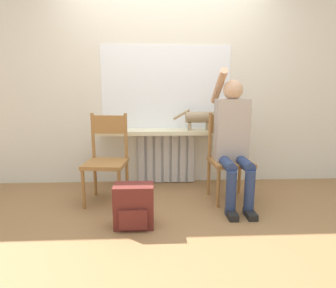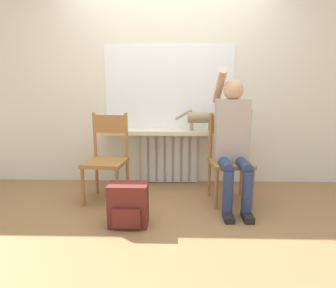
% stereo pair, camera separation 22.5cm
% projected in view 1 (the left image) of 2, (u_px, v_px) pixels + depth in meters
% --- Properties ---
extents(ground_plane, '(12.00, 12.00, 0.00)m').
position_uv_depth(ground_plane, '(171.00, 222.00, 2.59)').
color(ground_plane, olive).
extents(wall_with_window, '(7.00, 0.06, 2.70)m').
position_uv_depth(wall_with_window, '(166.00, 78.00, 3.54)').
color(wall_with_window, silver).
rests_on(wall_with_window, ground_plane).
extents(radiator, '(0.75, 0.08, 0.67)m').
position_uv_depth(radiator, '(166.00, 158.00, 3.66)').
color(radiator, silver).
rests_on(radiator, ground_plane).
extents(windowsill, '(1.68, 0.32, 0.05)m').
position_uv_depth(windowsill, '(167.00, 132.00, 3.48)').
color(windowsill, beige).
rests_on(windowsill, radiator).
extents(window_glass, '(1.61, 0.01, 1.03)m').
position_uv_depth(window_glass, '(166.00, 88.00, 3.53)').
color(window_glass, white).
rests_on(window_glass, windowsill).
extents(chair_left, '(0.47, 0.47, 0.95)m').
position_uv_depth(chair_left, '(107.00, 158.00, 3.02)').
color(chair_left, '#9E6B38').
rests_on(chair_left, ground_plane).
extents(chair_right, '(0.45, 0.45, 0.95)m').
position_uv_depth(chair_right, '(229.00, 157.00, 3.08)').
color(chair_right, '#9E6B38').
rests_on(chair_right, ground_plane).
extents(person, '(0.36, 0.95, 1.43)m').
position_uv_depth(person, '(233.00, 136.00, 2.93)').
color(person, navy).
rests_on(person, ground_plane).
extents(cat, '(0.55, 0.13, 0.26)m').
position_uv_depth(cat, '(200.00, 117.00, 3.41)').
color(cat, '#9E896B').
rests_on(cat, windowsill).
extents(backpack, '(0.35, 0.24, 0.39)m').
position_uv_depth(backpack, '(134.00, 206.00, 2.48)').
color(backpack, maroon).
rests_on(backpack, ground_plane).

